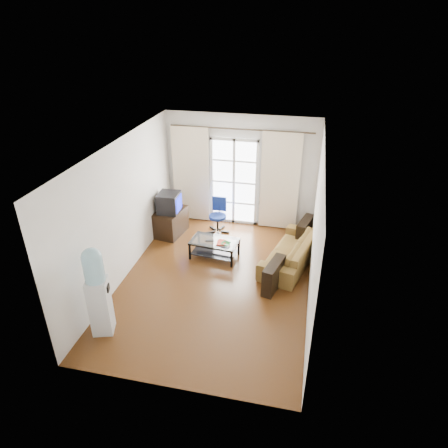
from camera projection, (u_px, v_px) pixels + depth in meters
The scene contains 20 objects.
floor at pixel (216, 281), 7.88m from camera, with size 5.20×5.20×0.00m, color #5B3415.
ceiling at pixel (214, 148), 6.61m from camera, with size 5.20×5.20×0.00m, color white.
wall_back at pixel (241, 171), 9.48m from camera, with size 3.60×0.02×2.70m, color white.
wall_front at pixel (166, 313), 5.00m from camera, with size 3.60×0.02×2.70m, color white.
wall_left at pixel (123, 211), 7.59m from camera, with size 0.02×5.20×2.70m, color white.
wall_right at pixel (316, 231), 6.90m from camera, with size 0.02×5.20×2.70m, color white.
french_door at pixel (234, 182), 9.59m from camera, with size 1.16×0.06×2.15m.
curtain_rod at pixel (241, 129), 8.91m from camera, with size 0.04×0.04×3.30m, color #4C3F2D.
curtain_left at pixel (191, 175), 9.68m from camera, with size 0.90×0.07×2.35m, color #F9E9C8.
curtain_right at pixel (280, 182), 9.27m from camera, with size 0.90×0.07×2.35m, color #F9E9C8.
radiator at pixel (271, 215), 9.72m from camera, with size 0.64×0.12×0.64m, color #949496.
sofa at pixel (291, 251), 8.33m from camera, with size 1.23×2.07×0.57m, color brown.
coffee_table at pixel (214, 247), 8.53m from camera, with size 1.05×0.67×0.40m.
bowl at pixel (226, 244), 8.30m from camera, with size 0.23×0.23×0.05m, color green.
book at pixel (217, 242), 8.39m from camera, with size 0.19×0.25×0.02m, color #A32A14.
remote at pixel (210, 241), 8.44m from camera, with size 0.18×0.05×0.02m, color black.
tv_stand at pixel (171, 222), 9.43m from camera, with size 0.55×0.83×0.61m, color black.
crt_tv at pixel (168, 203), 9.13m from camera, with size 0.52×0.51×0.46m.
task_chair at pixel (218, 222), 9.53m from camera, with size 0.58×0.58×0.85m.
water_cooler at pixel (97, 290), 6.27m from camera, with size 0.40×0.40×1.59m.
Camera 1 is at (1.56, -6.24, 4.69)m, focal length 32.00 mm.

